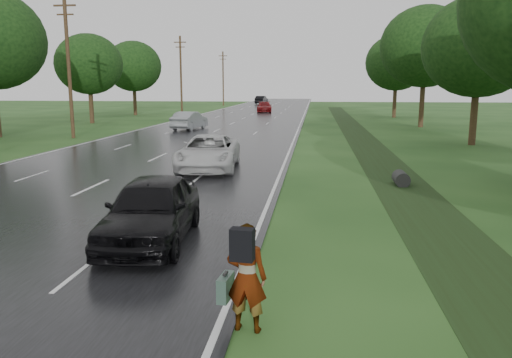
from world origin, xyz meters
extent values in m
cube|color=black|center=(0.00, 45.00, 0.02)|extent=(14.00, 180.00, 0.04)
cube|color=silver|center=(6.75, 45.00, 0.04)|extent=(0.12, 180.00, 0.01)
cube|color=silver|center=(-6.75, 45.00, 0.04)|extent=(0.12, 180.00, 0.01)
cube|color=silver|center=(0.00, 45.00, 0.04)|extent=(0.12, 180.00, 0.01)
cube|color=black|center=(11.50, 20.00, 0.00)|extent=(2.20, 120.00, 0.01)
cylinder|color=#2D2D2D|center=(11.50, 10.00, 0.25)|extent=(0.56, 1.00, 0.56)
cylinder|color=#3C2718|center=(-9.20, 25.00, 5.00)|extent=(0.26, 0.26, 10.00)
cube|color=#3C2718|center=(-9.20, 25.00, 9.20)|extent=(1.60, 0.12, 0.12)
cube|color=#3C2718|center=(-9.20, 25.00, 8.60)|extent=(1.20, 0.10, 0.10)
cylinder|color=#3C2718|center=(-9.20, 55.00, 5.00)|extent=(0.26, 0.26, 10.00)
cube|color=#3C2718|center=(-9.20, 55.00, 9.20)|extent=(1.60, 0.12, 0.12)
cube|color=#3C2718|center=(-9.20, 55.00, 8.60)|extent=(1.20, 0.10, 0.10)
cylinder|color=#3C2718|center=(-9.20, 85.00, 5.00)|extent=(0.26, 0.26, 10.00)
cube|color=#3C2718|center=(-9.20, 85.00, 9.20)|extent=(1.60, 0.12, 0.12)
cube|color=#3C2718|center=(-9.20, 85.00, 8.60)|extent=(1.20, 0.10, 0.10)
cylinder|color=#3C2718|center=(18.20, 24.00, 1.76)|extent=(0.44, 0.44, 3.52)
ellipsoid|color=black|center=(18.20, 24.00, 6.14)|extent=(7.00, 7.00, 6.30)
cylinder|color=#3C2718|center=(17.80, 38.00, 2.08)|extent=(0.44, 0.44, 4.16)
ellipsoid|color=black|center=(17.80, 38.00, 7.16)|extent=(8.00, 8.00, 7.20)
cylinder|color=#3C2718|center=(17.50, 52.00, 1.84)|extent=(0.44, 0.44, 3.68)
ellipsoid|color=black|center=(17.50, 52.00, 6.38)|extent=(7.20, 7.20, 6.48)
cylinder|color=#3C2718|center=(-14.20, 39.00, 1.68)|extent=(0.44, 0.44, 3.36)
ellipsoid|color=black|center=(-14.20, 39.00, 5.83)|extent=(6.60, 6.60, 5.94)
cylinder|color=#3C2718|center=(-14.80, 53.00, 1.76)|extent=(0.44, 0.44, 3.52)
ellipsoid|color=black|center=(-14.80, 53.00, 6.14)|extent=(7.00, 7.00, 6.30)
imported|color=#A5998C|center=(7.20, -2.11, 0.86)|extent=(0.67, 0.48, 1.72)
cube|color=black|center=(7.17, -2.36, 1.47)|extent=(0.37, 0.25, 0.48)
cube|color=#344C41|center=(6.85, -1.98, 0.63)|extent=(0.22, 0.50, 0.39)
cube|color=black|center=(6.85, -1.98, 0.86)|extent=(0.06, 0.17, 0.03)
imported|color=silver|center=(3.45, 12.56, 0.80)|extent=(2.97, 5.66, 1.52)
imported|color=black|center=(4.32, 2.00, 0.83)|extent=(2.21, 4.77, 1.58)
imported|color=gray|center=(-2.50, 32.61, 0.81)|extent=(2.33, 4.85, 1.53)
imported|color=#680B0D|center=(1.00, 61.53, 0.77)|extent=(2.53, 5.23, 1.47)
imported|color=black|center=(-2.78, 92.93, 0.86)|extent=(2.32, 5.13, 1.63)
camera|label=1|loc=(8.19, -9.26, 3.75)|focal=35.00mm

